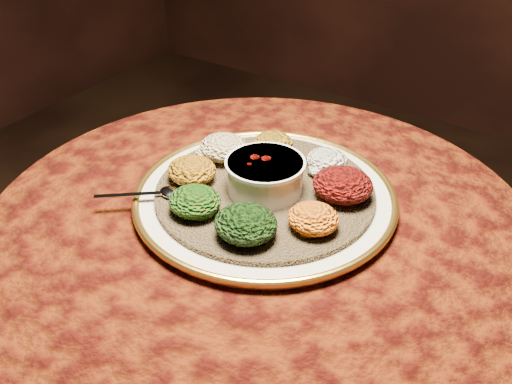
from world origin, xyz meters
The scene contains 13 objects.
table centered at (0.00, 0.00, 0.55)m, with size 0.96×0.96×0.73m.
platter centered at (-0.01, 0.04, 0.75)m, with size 0.55×0.55×0.02m.
injera centered at (-0.01, 0.04, 0.76)m, with size 0.39×0.39×0.01m, color brown.
stew_bowl centered at (-0.01, 0.04, 0.80)m, with size 0.14×0.14×0.06m.
spoon centered at (-0.15, -0.08, 0.77)m, with size 0.13×0.10×0.01m.
portion_ayib centered at (0.05, 0.16, 0.78)m, with size 0.08×0.07×0.04m, color silver.
portion_kitfo centered at (0.11, 0.09, 0.79)m, with size 0.11×0.10×0.05m, color black.
portion_tikil centered at (0.11, -0.02, 0.78)m, with size 0.08×0.08×0.04m, color #B5730F.
portion_gomen centered at (0.04, -0.09, 0.79)m, with size 0.10×0.10×0.05m, color black.
portion_mixveg centered at (-0.07, -0.09, 0.78)m, with size 0.09×0.08×0.04m, color #982109.
portion_kik centered at (-0.14, -0.01, 0.78)m, with size 0.09×0.09×0.04m, color #A85B0E.
portion_timatim centered at (-0.14, 0.08, 0.78)m, with size 0.09×0.09×0.05m, color maroon.
portion_shiro centered at (-0.07, 0.16, 0.78)m, with size 0.08×0.08×0.04m, color #8C6510.
Camera 1 is at (0.44, -0.67, 1.33)m, focal length 40.00 mm.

